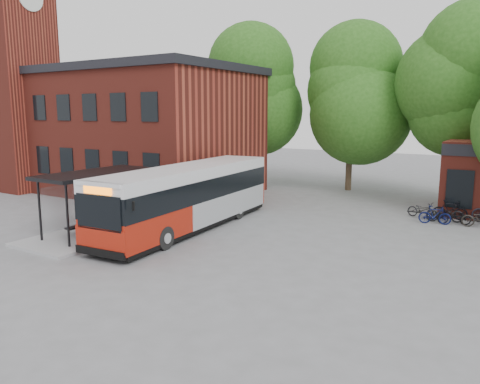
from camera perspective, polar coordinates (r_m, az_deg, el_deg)
The scene contains 14 objects.
ground at distance 20.17m, azimuth -6.06°, elevation -6.21°, with size 100.00×100.00×0.00m, color slate.
station_building at distance 34.86m, azimuth -13.95°, elevation 7.34°, with size 18.40×10.40×8.50m, color maroon, non-canonical shape.
clock_tower at distance 37.22m, azimuth -25.53°, elevation 14.32°, with size 5.20×5.20×18.20m, color maroon, non-canonical shape.
bus_shelter at distance 22.19m, azimuth -16.93°, elevation -1.27°, with size 3.60×7.00×2.90m, color black, non-canonical shape.
bike_rail at distance 25.91m, azimuth 25.30°, elevation -3.10°, with size 5.20×0.10×0.38m, color black, non-canonical shape.
tree_0 at distance 36.05m, azimuth 2.12°, elevation 9.68°, with size 7.92×7.92×11.00m, color #235316, non-canonical shape.
tree_1 at distance 34.05m, azimuth 13.36°, elevation 8.92°, with size 7.92×7.92×10.40m, color #235316, non-canonical shape.
tree_2 at distance 31.47m, azimuth 25.05°, elevation 8.78°, with size 7.92×7.92×11.00m, color #235316, non-canonical shape.
city_bus at distance 22.35m, azimuth -6.25°, elevation -0.69°, with size 2.52×11.83×3.01m, color #A81D0D, non-canonical shape.
bicycle_0 at distance 26.47m, azimuth 21.33°, elevation -2.05°, with size 0.57×1.63×0.86m, color black.
bicycle_1 at distance 25.22m, azimuth 22.67°, elevation -2.61°, with size 0.43×1.53×0.92m, color #0C1343.
bicycle_2 at distance 25.91m, azimuth 23.70°, elevation -2.35°, with size 0.62×1.79×0.94m, color black.
bicycle_3 at distance 26.57m, azimuth 24.23°, elevation -2.01°, with size 0.48×1.71×1.03m, color black.
bicycle_4 at distance 25.56m, azimuth 24.66°, elevation -2.71°, with size 0.55×1.57×0.82m, color black.
Camera 1 is at (12.05, -15.21, 5.51)m, focal length 35.00 mm.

